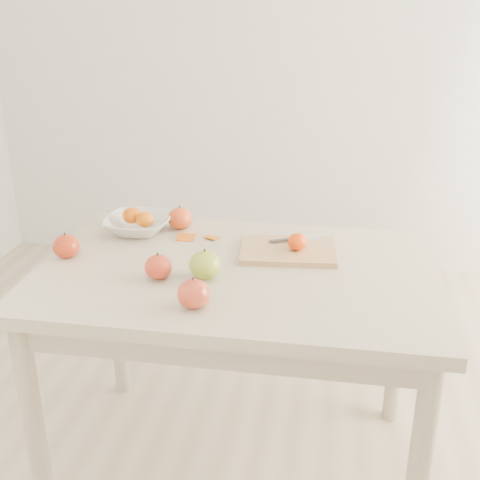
# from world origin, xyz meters

# --- Properties ---
(ground) EXTENTS (3.50, 3.50, 0.00)m
(ground) POSITION_xyz_m (0.00, 0.00, 0.00)
(ground) COLOR #C6B293
(ground) RESTS_ON ground
(table) EXTENTS (1.20, 0.80, 0.75)m
(table) POSITION_xyz_m (0.00, 0.00, 0.65)
(table) COLOR beige
(table) RESTS_ON ground
(cutting_board) EXTENTS (0.32, 0.25, 0.02)m
(cutting_board) POSITION_xyz_m (0.14, 0.13, 0.76)
(cutting_board) COLOR tan
(cutting_board) RESTS_ON table
(board_tangerine) EXTENTS (0.06, 0.06, 0.05)m
(board_tangerine) POSITION_xyz_m (0.17, 0.12, 0.80)
(board_tangerine) COLOR #E84A08
(board_tangerine) RESTS_ON cutting_board
(fruit_bowl) EXTENTS (0.23, 0.23, 0.06)m
(fruit_bowl) POSITION_xyz_m (-0.39, 0.23, 0.78)
(fruit_bowl) COLOR white
(fruit_bowl) RESTS_ON table
(bowl_tangerine_near) EXTENTS (0.07, 0.07, 0.06)m
(bowl_tangerine_near) POSITION_xyz_m (-0.41, 0.24, 0.81)
(bowl_tangerine_near) COLOR #DE5507
(bowl_tangerine_near) RESTS_ON fruit_bowl
(bowl_tangerine_far) EXTENTS (0.06, 0.06, 0.05)m
(bowl_tangerine_far) POSITION_xyz_m (-0.36, 0.22, 0.80)
(bowl_tangerine_far) COLOR orange
(bowl_tangerine_far) RESTS_ON fruit_bowl
(orange_peel_a) EXTENTS (0.06, 0.05, 0.01)m
(orange_peel_a) POSITION_xyz_m (-0.21, 0.20, 0.75)
(orange_peel_a) COLOR #DD5F0F
(orange_peel_a) RESTS_ON table
(orange_peel_b) EXTENTS (0.06, 0.05, 0.01)m
(orange_peel_b) POSITION_xyz_m (-0.13, 0.22, 0.75)
(orange_peel_b) COLOR #CF6B0E
(orange_peel_b) RESTS_ON table
(paring_knife) EXTENTS (0.16, 0.08, 0.01)m
(paring_knife) POSITION_xyz_m (0.19, 0.20, 0.78)
(paring_knife) COLOR silver
(paring_knife) RESTS_ON cutting_board
(apple_green) EXTENTS (0.09, 0.09, 0.08)m
(apple_green) POSITION_xyz_m (-0.08, -0.09, 0.79)
(apple_green) COLOR olive
(apple_green) RESTS_ON table
(apple_red_d) EXTENTS (0.08, 0.08, 0.07)m
(apple_red_d) POSITION_xyz_m (-0.54, -0.01, 0.79)
(apple_red_d) COLOR maroon
(apple_red_d) RESTS_ON table
(apple_red_a) EXTENTS (0.09, 0.09, 0.08)m
(apple_red_a) POSITION_xyz_m (-0.25, 0.29, 0.79)
(apple_red_a) COLOR maroon
(apple_red_a) RESTS_ON table
(apple_red_c) EXTENTS (0.09, 0.09, 0.08)m
(apple_red_c) POSITION_xyz_m (-0.07, -0.26, 0.79)
(apple_red_c) COLOR maroon
(apple_red_c) RESTS_ON table
(apple_red_b) EXTENTS (0.08, 0.08, 0.07)m
(apple_red_b) POSITION_xyz_m (-0.21, -0.11, 0.79)
(apple_red_b) COLOR #940B04
(apple_red_b) RESTS_ON table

